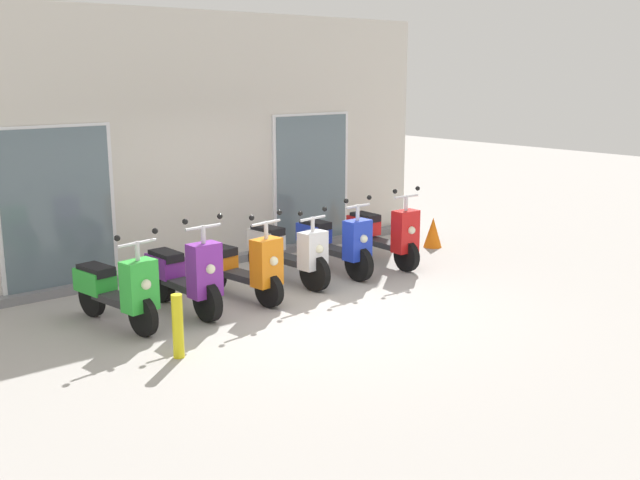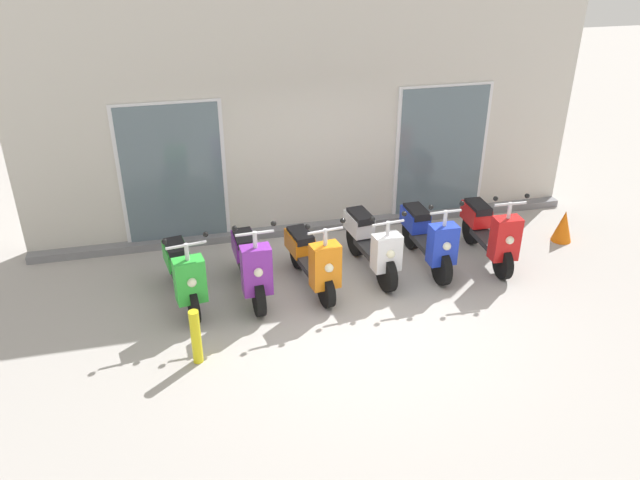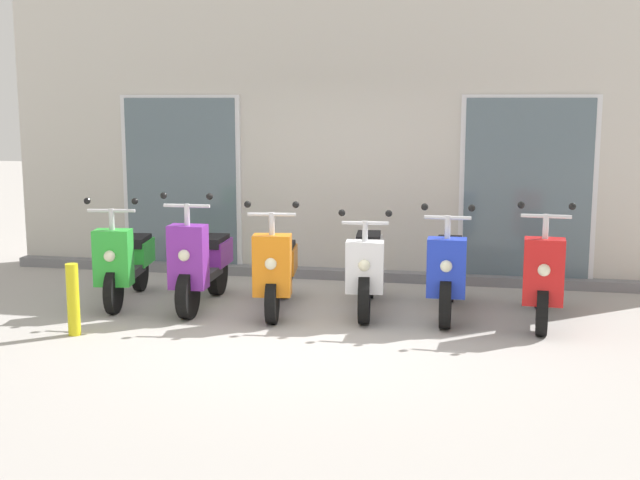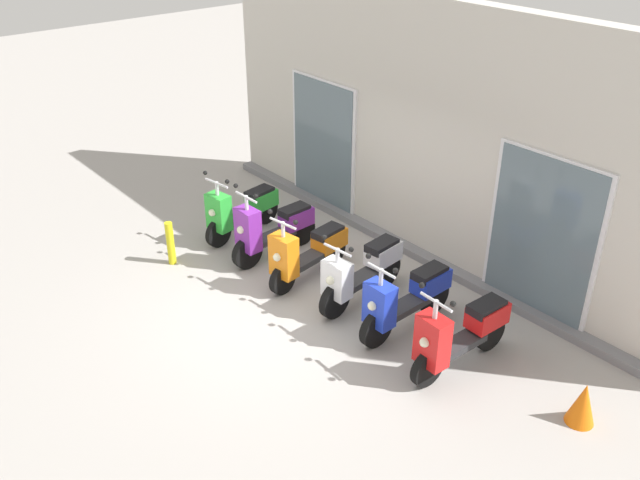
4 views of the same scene
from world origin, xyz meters
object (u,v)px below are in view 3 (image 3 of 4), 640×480
Objects in this scene: scooter_red at (542,274)px; curb_bollard at (73,300)px; scooter_blue at (448,270)px; scooter_purple at (202,264)px; scooter_orange at (278,269)px; scooter_green at (126,261)px; scooter_white at (367,267)px.

scooter_red is 2.27× the size of curb_bollard.
scooter_purple is at bearing -175.97° from scooter_blue.
scooter_red is (2.74, 0.11, 0.04)m from scooter_orange.
curb_bollard is at bearing -87.12° from scooter_green.
scooter_orange is 2.75m from scooter_red.
scooter_orange is 2.23× the size of curb_bollard.
scooter_orange reaches higher than scooter_blue.
scooter_green is 2.21× the size of curb_bollard.
scooter_purple is at bearing 57.84° from curb_bollard.
curb_bollard is (0.07, -1.35, -0.12)m from scooter_green.
scooter_red reaches higher than curb_bollard.
scooter_white is at bearing 178.51° from scooter_blue.
scooter_red reaches higher than scooter_blue.
scooter_blue is at bearing 175.11° from scooter_red.
scooter_blue is (3.54, 0.16, 0.01)m from scooter_green.
scooter_orange is 0.95m from scooter_white.
scooter_blue is at bearing -1.49° from scooter_white.
scooter_green is 2.69m from scooter_white.
curb_bollard is (-1.68, -1.32, -0.10)m from scooter_orange.
scooter_green reaches higher than curb_bollard.
scooter_purple reaches higher than scooter_red.
curb_bollard is at bearing -141.98° from scooter_orange.
scooter_green is 0.98× the size of scooter_purple.
curb_bollard is at bearing -162.15° from scooter_red.
scooter_purple reaches higher than scooter_blue.
scooter_white is (1.78, 0.21, -0.01)m from scooter_purple.
scooter_white is (2.68, 0.18, 0.01)m from scooter_green.
scooter_orange is at bearing -177.71° from scooter_red.
scooter_red is at bearing 0.96° from scooter_green.
scooter_orange is (1.75, -0.03, -0.01)m from scooter_green.
scooter_orange is 0.96× the size of scooter_blue.
scooter_blue reaches higher than scooter_green.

